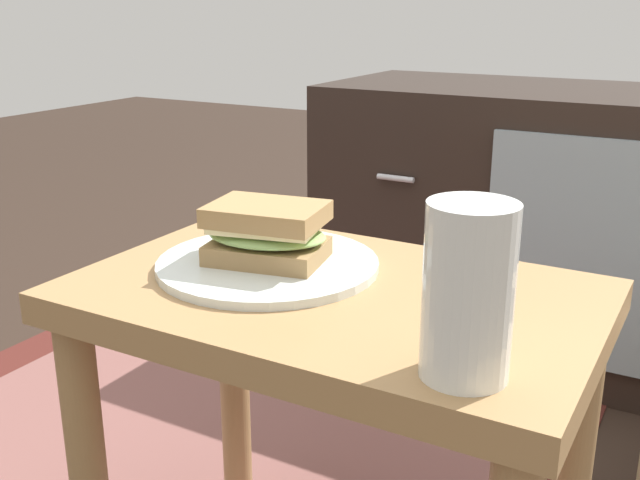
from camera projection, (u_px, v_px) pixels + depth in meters
name	position (u px, v px, depth m)	size (l,w,h in m)	color
side_table	(333.00, 362.00, 0.83)	(0.56, 0.36, 0.46)	#A37A4C
tv_cabinet	(548.00, 223.00, 1.64)	(0.96, 0.46, 0.58)	black
area_rug	(219.00, 426.00, 1.38)	(1.22, 0.89, 0.01)	#4C1E19
plate	(268.00, 264.00, 0.86)	(0.25, 0.25, 0.01)	silver
sandwich_front	(267.00, 233.00, 0.85)	(0.15, 0.12, 0.07)	#9E7A4C
beer_glass	(468.00, 294.00, 0.59)	(0.07, 0.07, 0.15)	silver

